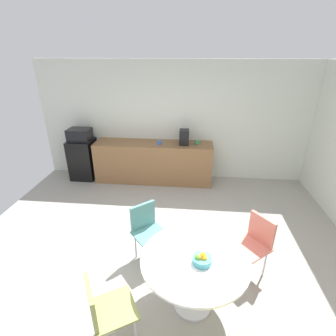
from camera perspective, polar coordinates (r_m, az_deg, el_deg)
name	(u,v)px	position (r m, az deg, el deg)	size (l,w,h in m)	color
ground_plane	(156,269)	(3.78, -2.76, -21.55)	(6.00, 6.00, 0.00)	#9E998E
wall_back	(173,122)	(5.78, 1.18, 10.32)	(6.00, 0.10, 2.60)	silver
counter_block	(154,162)	(5.77, -3.24, 1.34)	(2.59, 0.60, 0.90)	brown
mini_fridge	(83,159)	(6.22, -18.42, 1.92)	(0.54, 0.54, 0.92)	black
microwave	(80,135)	(6.03, -19.16, 7.09)	(0.48, 0.38, 0.26)	black
round_table	(195,266)	(2.98, 5.96, -21.05)	(1.17, 1.17, 0.73)	silver
chair_coral	(256,239)	(3.60, 19.00, -14.79)	(0.59, 0.59, 0.83)	silver
chair_teal	(147,226)	(3.64, -4.82, -12.78)	(0.59, 0.59, 0.83)	silver
chair_olive	(103,307)	(2.82, -14.42, -27.92)	(0.57, 0.57, 0.83)	silver
fruit_bowl	(202,259)	(2.81, 7.60, -19.51)	(0.20, 0.20, 0.13)	teal
mug_white	(159,142)	(5.50, -1.96, 5.73)	(0.13, 0.08, 0.09)	#3F66BF
mug_green	(197,142)	(5.55, 6.53, 5.73)	(0.13, 0.08, 0.09)	#338C59
coffee_maker	(184,137)	(5.50, 3.65, 6.91)	(0.20, 0.24, 0.32)	black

